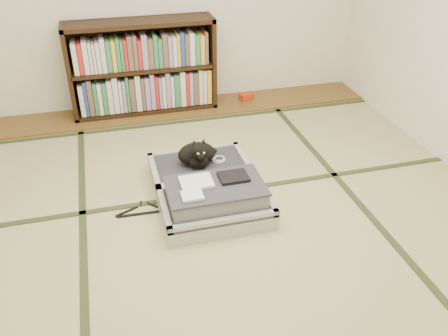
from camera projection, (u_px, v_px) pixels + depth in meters
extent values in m
plane|color=tan|center=(230.00, 224.00, 3.33)|extent=(4.50, 4.50, 0.00)
cube|color=brown|center=(179.00, 109.00, 4.97)|extent=(4.00, 0.50, 0.02)
cube|color=red|center=(246.00, 97.00, 5.14)|extent=(0.17, 0.14, 0.07)
cube|color=#2D381E|center=(83.00, 248.00, 3.11)|extent=(0.05, 4.50, 0.01)
cube|color=#2D381E|center=(358.00, 202.00, 3.55)|extent=(0.05, 4.50, 0.01)
cube|color=#2D381E|center=(216.00, 193.00, 3.66)|extent=(4.00, 0.05, 0.01)
cube|color=#2D381E|center=(184.00, 122.00, 4.73)|extent=(4.00, 0.05, 0.01)
cube|color=black|center=(70.00, 74.00, 4.56)|extent=(0.04, 0.33, 0.93)
cube|color=black|center=(211.00, 61.00, 4.87)|extent=(0.04, 0.33, 0.93)
cube|color=black|center=(147.00, 108.00, 4.95)|extent=(1.44, 0.33, 0.04)
cube|color=black|center=(139.00, 23.00, 4.49)|extent=(1.44, 0.33, 0.04)
cube|color=black|center=(143.00, 67.00, 4.72)|extent=(1.38, 0.33, 0.03)
cube|color=black|center=(141.00, 62.00, 4.84)|extent=(1.44, 0.02, 0.93)
cube|color=gray|center=(145.00, 89.00, 4.81)|extent=(1.30, 0.23, 0.39)
cube|color=gray|center=(141.00, 49.00, 4.60)|extent=(1.30, 0.23, 0.35)
cube|color=#B1B2B6|center=(216.00, 210.00, 3.36)|extent=(0.77, 0.51, 0.13)
cube|color=#33323A|center=(216.00, 206.00, 3.35)|extent=(0.68, 0.43, 0.10)
cube|color=#B1B2B6|center=(224.00, 222.00, 3.13)|extent=(0.77, 0.04, 0.05)
cube|color=#B1B2B6|center=(208.00, 184.00, 3.52)|extent=(0.77, 0.04, 0.05)
cube|color=#B1B2B6|center=(164.00, 210.00, 3.25)|extent=(0.04, 0.51, 0.05)
cube|color=#B1B2B6|center=(264.00, 194.00, 3.41)|extent=(0.04, 0.51, 0.05)
cube|color=#B1B2B6|center=(200.00, 173.00, 3.78)|extent=(0.77, 0.51, 0.13)
cube|color=#33323A|center=(200.00, 169.00, 3.77)|extent=(0.68, 0.43, 0.10)
cube|color=#B1B2B6|center=(207.00, 181.00, 3.55)|extent=(0.77, 0.04, 0.05)
cube|color=#B1B2B6|center=(194.00, 151.00, 3.94)|extent=(0.77, 0.04, 0.05)
cube|color=#B1B2B6|center=(154.00, 172.00, 3.67)|extent=(0.04, 0.51, 0.05)
cube|color=#B1B2B6|center=(244.00, 159.00, 3.83)|extent=(0.04, 0.51, 0.05)
cylinder|color=black|center=(207.00, 182.00, 3.53)|extent=(0.69, 0.02, 0.02)
cube|color=gray|center=(216.00, 195.00, 3.30)|extent=(0.65, 0.40, 0.13)
cube|color=#33333A|center=(215.00, 186.00, 3.26)|extent=(0.67, 0.42, 0.02)
cube|color=silver|center=(196.00, 182.00, 3.26)|extent=(0.22, 0.18, 0.02)
cube|color=black|center=(233.00, 177.00, 3.32)|extent=(0.20, 0.16, 0.02)
cube|color=silver|center=(192.00, 196.00, 3.12)|extent=(0.14, 0.12, 0.02)
cube|color=white|center=(192.00, 236.00, 3.11)|extent=(0.06, 0.01, 0.04)
cube|color=white|center=(210.00, 234.00, 3.14)|extent=(0.05, 0.01, 0.04)
cube|color=orange|center=(261.00, 224.00, 3.21)|extent=(0.05, 0.01, 0.04)
cube|color=#197F33|center=(251.00, 223.00, 3.19)|extent=(0.04, 0.01, 0.03)
ellipsoid|color=black|center=(197.00, 154.00, 3.70)|extent=(0.30, 0.19, 0.18)
ellipsoid|color=black|center=(199.00, 162.00, 3.64)|extent=(0.15, 0.11, 0.11)
ellipsoid|color=black|center=(200.00, 151.00, 3.56)|extent=(0.13, 0.12, 0.12)
sphere|color=black|center=(201.00, 156.00, 3.52)|extent=(0.06, 0.06, 0.06)
cone|color=black|center=(194.00, 143.00, 3.53)|extent=(0.04, 0.05, 0.06)
cone|color=black|center=(204.00, 142.00, 3.55)|extent=(0.04, 0.05, 0.06)
sphere|color=#A5BF33|center=(198.00, 154.00, 3.50)|extent=(0.02, 0.02, 0.02)
sphere|color=#A5BF33|center=(204.00, 153.00, 3.51)|extent=(0.02, 0.02, 0.02)
cylinder|color=black|center=(207.00, 154.00, 3.83)|extent=(0.18, 0.11, 0.03)
torus|color=white|center=(219.00, 160.00, 3.79)|extent=(0.11, 0.11, 0.01)
torus|color=white|center=(220.00, 159.00, 3.78)|extent=(0.09, 0.09, 0.01)
cube|color=black|center=(143.00, 213.00, 3.42)|extent=(0.37, 0.03, 0.01)
cube|color=black|center=(127.00, 211.00, 3.44)|extent=(0.17, 0.09, 0.01)
cube|color=black|center=(157.00, 207.00, 3.49)|extent=(0.14, 0.14, 0.01)
cylinder|color=black|center=(141.00, 203.00, 3.53)|extent=(0.02, 0.07, 0.01)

